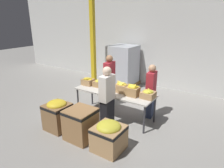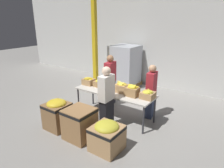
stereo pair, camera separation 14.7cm
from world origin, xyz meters
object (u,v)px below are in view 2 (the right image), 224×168
at_px(volunteer_1, 107,99).
at_px(donation_bin_0, 57,113).
at_px(banana_box_3, 122,87).
at_px(banana_box_4, 132,90).
at_px(banana_box_5, 148,94).
at_px(volunteer_2, 151,92).
at_px(banana_box_0, 89,81).
at_px(donation_bin_1, 80,123).
at_px(volunteer_0, 110,81).
at_px(banana_box_1, 100,83).
at_px(support_pillar, 95,39).
at_px(banana_box_2, 109,86).
at_px(sorting_table, 114,93).
at_px(donation_bin_2, 107,135).
at_px(pallet_stack_0, 125,66).

height_order(volunteer_1, donation_bin_0, volunteer_1).
distance_m(banana_box_3, banana_box_4, 0.38).
relative_size(banana_box_5, volunteer_2, 0.22).
distance_m(banana_box_0, volunteer_2, 1.93).
xyz_separation_m(banana_box_0, donation_bin_1, (0.91, -1.38, -0.51)).
distance_m(banana_box_0, volunteer_0, 0.75).
height_order(banana_box_1, volunteer_2, volunteer_2).
xyz_separation_m(volunteer_2, support_pillar, (-2.84, 0.99, 1.22)).
distance_m(volunteer_2, donation_bin_0, 2.63).
bearing_deg(banana_box_2, banana_box_3, 10.55).
bearing_deg(volunteer_2, banana_box_5, 7.49).
bearing_deg(volunteer_0, donation_bin_0, -15.47).
relative_size(banana_box_3, volunteer_2, 0.24).
height_order(sorting_table, banana_box_5, banana_box_5).
height_order(banana_box_5, volunteer_1, volunteer_1).
relative_size(donation_bin_0, donation_bin_1, 1.06).
height_order(banana_box_4, volunteer_2, volunteer_2).
height_order(sorting_table, volunteer_1, volunteer_1).
bearing_deg(volunteer_0, volunteer_1, 23.31).
relative_size(banana_box_4, support_pillar, 0.09).
bearing_deg(banana_box_0, volunteer_2, 17.28).
relative_size(volunteer_2, donation_bin_0, 1.95).
bearing_deg(donation_bin_2, banana_box_5, 79.51).
bearing_deg(pallet_stack_0, volunteer_1, -66.22).
bearing_deg(support_pillar, banana_box_4, -31.92).
bearing_deg(donation_bin_0, donation_bin_1, 0.00).
distance_m(banana_box_2, volunteer_0, 0.81).
distance_m(banana_box_0, donation_bin_0, 1.47).
relative_size(banana_box_2, banana_box_3, 0.91).
bearing_deg(donation_bin_1, donation_bin_0, -180.00).
distance_m(banana_box_4, donation_bin_2, 1.48).
distance_m(banana_box_2, volunteer_2, 1.20).
relative_size(banana_box_1, volunteer_2, 0.23).
xyz_separation_m(banana_box_2, banana_box_5, (1.17, 0.08, -0.00)).
xyz_separation_m(volunteer_0, volunteer_1, (0.79, -1.27, -0.00)).
relative_size(volunteer_2, donation_bin_1, 2.08).
height_order(banana_box_0, donation_bin_2, banana_box_0).
xyz_separation_m(banana_box_5, volunteer_1, (-0.82, -0.67, -0.08)).
relative_size(volunteer_0, pallet_stack_0, 0.99).
height_order(banana_box_2, support_pillar, support_pillar).
xyz_separation_m(volunteer_2, donation_bin_2, (-0.12, -1.95, -0.42)).
bearing_deg(support_pillar, banana_box_2, -41.43).
xyz_separation_m(sorting_table, banana_box_1, (-0.59, 0.09, 0.17)).
distance_m(donation_bin_0, support_pillar, 3.52).
height_order(banana_box_0, support_pillar, support_pillar).
xyz_separation_m(banana_box_3, banana_box_4, (0.38, -0.08, 0.01)).
bearing_deg(banana_box_5, donation_bin_0, -142.50).
xyz_separation_m(volunteer_1, donation_bin_1, (-0.25, -0.75, -0.42)).
relative_size(banana_box_5, volunteer_0, 0.21).
height_order(banana_box_4, donation_bin_1, banana_box_4).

